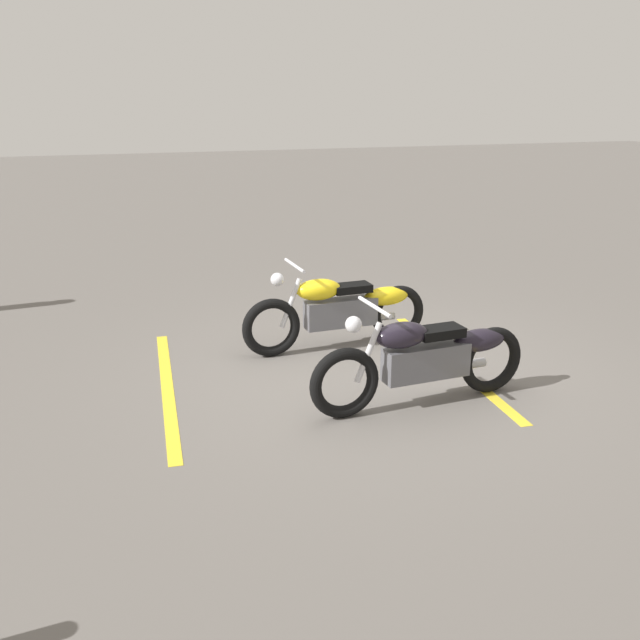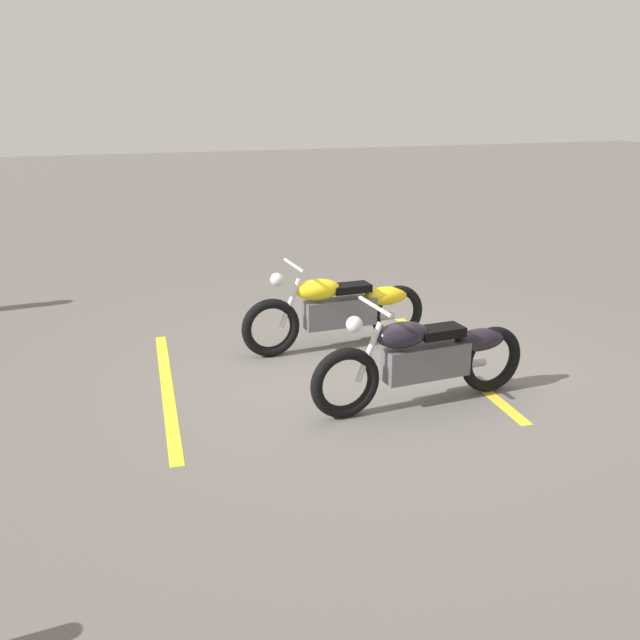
{
  "view_description": "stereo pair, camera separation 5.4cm",
  "coord_description": "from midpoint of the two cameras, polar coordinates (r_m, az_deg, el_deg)",
  "views": [
    {
      "loc": [
        2.81,
        6.3,
        2.81
      ],
      "look_at": [
        0.67,
        0.0,
        0.65
      ],
      "focal_mm": 39.26,
      "sensor_mm": 36.0,
      "label": 1
    },
    {
      "loc": [
        2.87,
        6.28,
        2.81
      ],
      "look_at": [
        0.67,
        0.0,
        0.65
      ],
      "focal_mm": 39.26,
      "sensor_mm": 36.0,
      "label": 2
    }
  ],
  "objects": [
    {
      "name": "ground_plane",
      "position": [
        7.45,
        5.07,
        -4.25
      ],
      "size": [
        60.0,
        60.0,
        0.0
      ],
      "primitive_type": "plane",
      "color": "#66605B"
    },
    {
      "name": "motorcycle_bright_foreground",
      "position": [
        8.0,
        1.94,
        0.91
      ],
      "size": [
        2.23,
        0.62,
        1.04
      ],
      "rotation": [
        0.0,
        0.0,
        0.03
      ],
      "color": "black",
      "rests_on": "ground"
    },
    {
      "name": "motorcycle_dark_foreground",
      "position": [
        6.62,
        8.92,
        -3.03
      ],
      "size": [
        2.23,
        0.62,
        1.04
      ],
      "rotation": [
        0.0,
        0.0,
        0.05
      ],
      "color": "black",
      "rests_on": "ground"
    },
    {
      "name": "parking_stripe_near",
      "position": [
        7.82,
        10.89,
        -3.39
      ],
      "size": [
        0.38,
        3.2,
        0.01
      ],
      "primitive_type": "cube",
      "rotation": [
        0.0,
        0.0,
        1.49
      ],
      "color": "yellow",
      "rests_on": "ground"
    },
    {
      "name": "parking_stripe_mid",
      "position": [
        7.2,
        -12.13,
        -5.41
      ],
      "size": [
        0.38,
        3.2,
        0.01
      ],
      "primitive_type": "cube",
      "rotation": [
        0.0,
        0.0,
        1.49
      ],
      "color": "yellow",
      "rests_on": "ground"
    }
  ]
}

